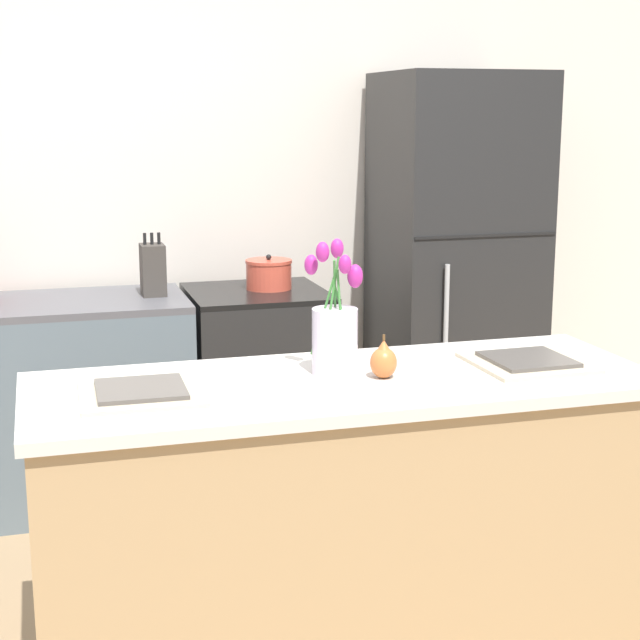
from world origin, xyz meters
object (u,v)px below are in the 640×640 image
plate_setting_left (141,392)px  flower_vase (335,331)px  plate_setting_right (528,362)px  refrigerator (455,274)px  stove_range (258,388)px  pear_figurine (384,361)px  cooking_pot (269,274)px  knife_block (153,269)px

plate_setting_left → flower_vase: bearing=7.2°
plate_setting_right → refrigerator: bearing=73.6°
stove_range → pear_figurine: pear_figurine is taller
stove_range → plate_setting_right: size_ratio=2.68×
plate_setting_left → plate_setting_right: same height
refrigerator → plate_setting_right: refrigerator is taller
refrigerator → plate_setting_left: refrigerator is taller
stove_range → plate_setting_right: 1.75m
pear_figurine → cooking_pot: (0.05, 1.65, -0.01)m
refrigerator → cooking_pot: bearing=178.3°
stove_range → cooking_pot: cooking_pot is taller
plate_setting_right → knife_block: bearing=119.7°
flower_vase → plate_setting_left: 0.58m
pear_figurine → knife_block: (-0.46, 1.64, 0.03)m
flower_vase → plate_setting_left: (-0.57, -0.07, -0.12)m
stove_range → refrigerator: (0.95, 0.00, 0.48)m
pear_figurine → plate_setting_right: 0.47m
plate_setting_left → pear_figurine: bearing=-1.3°
plate_setting_left → plate_setting_right: size_ratio=1.00×
flower_vase → plate_setting_left: flower_vase is taller
flower_vase → cooking_pot: 1.58m
plate_setting_left → plate_setting_right: (1.15, 0.00, 0.00)m
pear_figurine → refrigerator: bearing=59.9°
refrigerator → plate_setting_left: size_ratio=5.53×
knife_block → pear_figurine: bearing=-74.4°
pear_figurine → plate_setting_right: bearing=1.8°
plate_setting_right → knife_block: knife_block is taller
flower_vase → cooking_pot: (0.17, 1.56, -0.09)m
flower_vase → knife_block: 1.59m
plate_setting_left → cooking_pot: (0.74, 1.63, 0.03)m
stove_range → knife_block: size_ratio=3.31×
cooking_pot → knife_block: knife_block is taller
stove_range → refrigerator: refrigerator is taller
plate_setting_left → plate_setting_right: 1.15m
stove_range → flower_vase: (-0.11, -1.54, 0.60)m
refrigerator → pear_figurine: size_ratio=14.51×
refrigerator → knife_block: refrigerator is taller
plate_setting_right → knife_block: size_ratio=1.23×
refrigerator → knife_block: size_ratio=6.83×
plate_setting_right → cooking_pot: bearing=104.2°
refrigerator → knife_block: (-1.40, 0.02, 0.08)m
stove_range → pear_figurine: 1.71m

